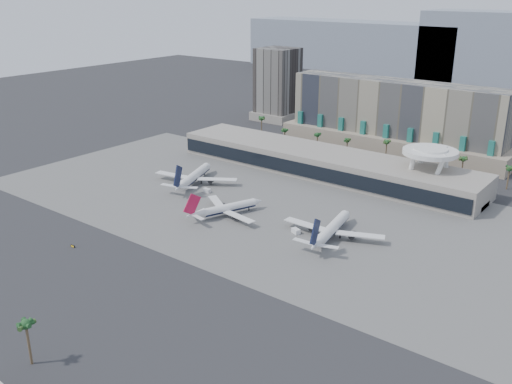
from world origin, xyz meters
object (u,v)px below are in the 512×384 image
Objects in this scene: airliner_left at (194,176)px; taxiway_sign at (73,246)px; service_vehicle_b at (296,231)px; airliner_right at (332,229)px; airliner_centre at (226,208)px; service_vehicle_a at (207,190)px.

taxiway_sign is (14.57, -82.63, -3.50)m from airliner_left.
airliner_left is 77.39m from service_vehicle_b.
airliner_right is (88.32, -13.92, -0.17)m from airliner_left.
airliner_left is at bearing 93.48° from taxiway_sign.
airliner_centre is at bearing -151.70° from service_vehicle_b.
airliner_right reaches higher than service_vehicle_a.
airliner_left is 83.98m from taxiway_sign.
airliner_left is at bearing 161.72° from service_vehicle_a.
service_vehicle_a is (13.54, -5.39, -3.02)m from airliner_left.
taxiway_sign is at bearing -100.81° from airliner_left.
airliner_right is (48.13, 8.17, 0.45)m from airliner_centre.
airliner_centre is 9.53× the size of service_vehicle_b.
airliner_right reaches higher than service_vehicle_b.
airliner_centre is at bearing 60.55° from taxiway_sign.
service_vehicle_b is (74.91, -19.23, -2.98)m from airliner_left.
service_vehicle_a is 1.01× the size of service_vehicle_b.
airliner_right is 20.76× the size of taxiway_sign.
service_vehicle_a is 77.25m from taxiway_sign.
airliner_left reaches higher than airliner_centre.
airliner_left is at bearing 160.38° from airliner_right.
airliner_centre is 9.47× the size of service_vehicle_a.
taxiway_sign is at bearing -147.68° from airliner_right.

